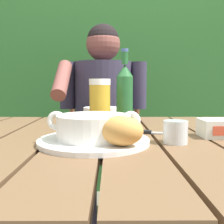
# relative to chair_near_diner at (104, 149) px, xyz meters

# --- Properties ---
(dining_table) EXTENTS (1.30, 0.93, 0.74)m
(dining_table) POSITION_rel_chair_near_diner_xyz_m (0.09, -0.90, 0.17)
(dining_table) COLOR brown
(dining_table) RESTS_ON ground_plane
(hedge_backdrop) EXTENTS (3.99, 0.82, 2.71)m
(hedge_backdrop) POSITION_rel_chair_near_diner_xyz_m (-0.01, 0.79, 0.61)
(hedge_backdrop) COLOR #2D632C
(hedge_backdrop) RESTS_ON ground_plane
(chair_near_diner) EXTENTS (0.48, 0.41, 0.98)m
(chair_near_diner) POSITION_rel_chair_near_diner_xyz_m (0.00, 0.00, 0.00)
(chair_near_diner) COLOR brown
(chair_near_diner) RESTS_ON ground_plane
(person_eating) EXTENTS (0.48, 0.47, 1.23)m
(person_eating) POSITION_rel_chair_near_diner_xyz_m (-0.00, -0.20, 0.24)
(person_eating) COLOR #332E45
(person_eating) RESTS_ON ground_plane
(serving_plate) EXTENTS (0.29, 0.29, 0.01)m
(serving_plate) POSITION_rel_chair_near_diner_xyz_m (-0.00, -0.98, 0.26)
(serving_plate) COLOR white
(serving_plate) RESTS_ON dining_table
(soup_bowl) EXTENTS (0.24, 0.19, 0.07)m
(soup_bowl) POSITION_rel_chair_near_diner_xyz_m (-0.00, -0.98, 0.30)
(soup_bowl) COLOR white
(soup_bowl) RESTS_ON serving_plate
(bread_roll) EXTENTS (0.12, 0.11, 0.07)m
(bread_roll) POSITION_rel_chair_near_diner_xyz_m (0.07, -1.06, 0.31)
(bread_roll) COLOR #CF9347
(bread_roll) RESTS_ON serving_plate
(beer_glass) EXTENTS (0.07, 0.07, 0.17)m
(beer_glass) POSITION_rel_chair_near_diner_xyz_m (0.00, -0.74, 0.34)
(beer_glass) COLOR gold
(beer_glass) RESTS_ON dining_table
(beer_bottle) EXTENTS (0.06, 0.06, 0.28)m
(beer_bottle) POSITION_rel_chair_near_diner_xyz_m (0.10, -0.68, 0.38)
(beer_bottle) COLOR #255F2F
(beer_bottle) RESTS_ON dining_table
(water_glass_small) EXTENTS (0.06, 0.06, 0.06)m
(water_glass_small) POSITION_rel_chair_near_diner_xyz_m (0.21, -0.98, 0.29)
(water_glass_small) COLOR silver
(water_glass_small) RESTS_ON dining_table
(butter_tub) EXTENTS (0.12, 0.09, 0.05)m
(butter_tub) POSITION_rel_chair_near_diner_xyz_m (0.36, -0.90, 0.28)
(butter_tub) COLOR white
(butter_tub) RESTS_ON dining_table
(table_knife) EXTENTS (0.17, 0.06, 0.01)m
(table_knife) POSITION_rel_chair_near_diner_xyz_m (0.16, -0.85, 0.26)
(table_knife) COLOR silver
(table_knife) RESTS_ON dining_table
(diner_bowl) EXTENTS (0.15, 0.15, 0.05)m
(diner_bowl) POSITION_rel_chair_near_diner_xyz_m (-0.00, -0.54, 0.29)
(diner_bowl) COLOR white
(diner_bowl) RESTS_ON dining_table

